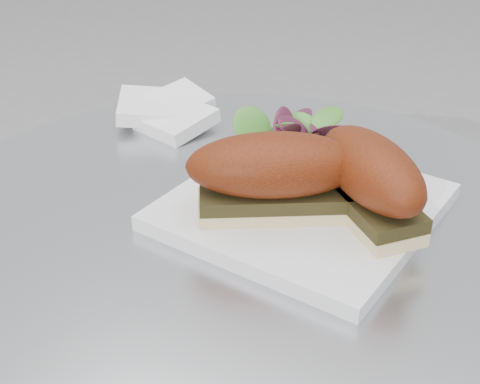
% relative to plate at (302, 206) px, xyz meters
% --- Properties ---
extents(plate, '(0.27, 0.27, 0.02)m').
position_rel_plate_xyz_m(plate, '(0.00, 0.00, 0.00)').
color(plate, white).
rests_on(plate, table).
extents(sandwich_left, '(0.18, 0.15, 0.08)m').
position_rel_plate_xyz_m(sandwich_left, '(-0.02, -0.03, 0.05)').
color(sandwich_left, beige).
rests_on(sandwich_left, plate).
extents(sandwich_right, '(0.16, 0.15, 0.08)m').
position_rel_plate_xyz_m(sandwich_right, '(0.07, 0.00, 0.05)').
color(sandwich_right, beige).
rests_on(sandwich_right, plate).
extents(salad, '(0.11, 0.11, 0.05)m').
position_rel_plate_xyz_m(salad, '(-0.05, 0.07, 0.03)').
color(salad, '#4E8B2D').
rests_on(salad, plate).
extents(napkin, '(0.17, 0.17, 0.02)m').
position_rel_plate_xyz_m(napkin, '(-0.24, 0.12, 0.00)').
color(napkin, white).
rests_on(napkin, table).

